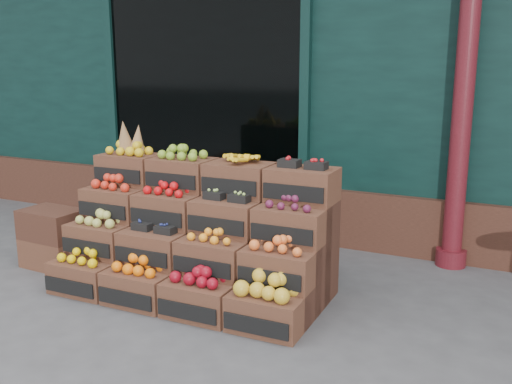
% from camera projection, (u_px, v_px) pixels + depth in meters
% --- Properties ---
extents(ground, '(60.00, 60.00, 0.00)m').
position_uv_depth(ground, '(238.00, 328.00, 4.14)').
color(ground, '#444446').
rests_on(ground, ground).
extents(shop_facade, '(12.00, 6.24, 4.80)m').
position_uv_depth(shop_facade, '(405.00, 26.00, 8.09)').
color(shop_facade, black).
rests_on(shop_facade, ground).
extents(crate_display, '(2.23, 1.12, 1.38)m').
position_uv_depth(crate_display, '(197.00, 241.00, 4.77)').
color(crate_display, '#4F2D1F').
rests_on(crate_display, ground).
extents(spare_crates, '(0.57, 0.41, 0.55)m').
position_uv_depth(spare_crates, '(53.00, 238.00, 5.34)').
color(spare_crates, '#4F2D1F').
rests_on(spare_crates, ground).
extents(shopkeeper, '(0.88, 0.74, 2.05)m').
position_uv_depth(shopkeeper, '(229.00, 132.00, 7.24)').
color(shopkeeper, '#18571E').
rests_on(shopkeeper, ground).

